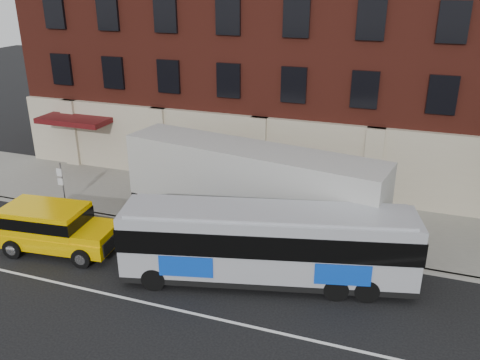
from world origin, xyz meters
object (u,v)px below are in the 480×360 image
(sign_pole, at_px, (62,183))
(city_bus, at_px, (268,242))
(yellow_suv, at_px, (53,226))
(shipping_container, at_px, (251,191))

(sign_pole, bearing_deg, city_bus, -13.51)
(sign_pole, xyz_separation_m, yellow_suv, (2.23, -3.54, -0.30))
(yellow_suv, distance_m, shipping_container, 8.68)
(yellow_suv, bearing_deg, shipping_container, 31.78)
(city_bus, height_order, shipping_container, shipping_container)
(city_bus, relative_size, yellow_suv, 2.10)
(city_bus, relative_size, shipping_container, 0.91)
(city_bus, bearing_deg, yellow_suv, -175.22)
(city_bus, distance_m, yellow_suv, 9.32)
(sign_pole, distance_m, shipping_container, 9.64)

